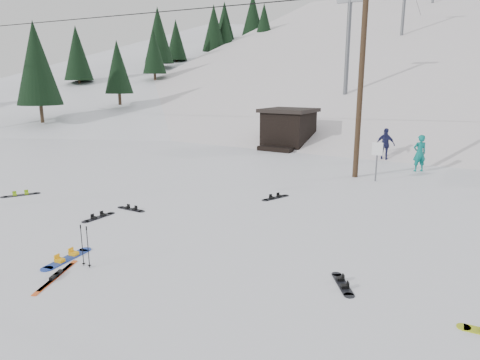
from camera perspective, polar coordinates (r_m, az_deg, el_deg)
The scene contains 19 objects.
ground at distance 11.34m, azimuth -17.82°, elevation -11.66°, with size 200.00×200.00×0.00m, color white.
ski_slope at distance 64.22m, azimuth 23.55°, elevation -3.06°, with size 60.00×75.00×45.00m, color white.
ridge_left at distance 71.80m, azimuth -6.92°, elevation 0.40°, with size 34.00×85.00×38.00m, color white.
treeline_left at distance 62.87m, azimuth -10.36°, elevation 8.64°, with size 20.00×64.00×10.00m, color black, non-canonical shape.
treeline_crest at distance 92.98m, azimuth 27.19°, elevation 8.79°, with size 50.00×6.00×10.00m, color black, non-canonical shape.
utility_pole at distance 21.39m, azimuth 15.82°, elevation 12.74°, with size 2.00×0.26×9.00m.
trail_sign at distance 20.96m, azimuth 17.81°, elevation 3.24°, with size 0.50×0.09×1.85m.
lift_hut at distance 30.57m, azimuth 6.44°, elevation 6.86°, with size 3.40×4.10×2.75m.
lift_tower_near at distance 38.58m, azimuth 14.21°, elevation 17.49°, with size 2.20×0.36×8.00m.
hero_snowboard at distance 12.42m, azimuth -22.07°, elevation -9.64°, with size 0.52×1.66×0.12m.
hero_skis at distance 11.47m, azimuth -23.31°, elevation -11.69°, with size 0.90×1.76×0.10m.
ski_poles at distance 11.60m, azimuth -19.97°, elevation -8.24°, with size 0.30×0.08×1.10m.
board_scatter_a at distance 16.28m, azimuth -14.33°, elevation -3.76°, with size 1.28×0.27×0.09m.
board_scatter_b at distance 15.65m, azimuth -18.33°, elevation -4.70°, with size 0.26×1.37×0.10m.
board_scatter_c at distance 19.91m, azimuth -27.20°, elevation -1.76°, with size 0.86×1.36×0.11m.
board_scatter_d at distance 10.49m, azimuth 13.51°, elevation -13.32°, with size 0.84×1.12×0.09m.
board_scatter_f at distance 17.36m, azimuth 4.75°, elevation -2.34°, with size 0.65×1.34×0.10m.
skier_teal at distance 24.17m, azimuth 22.82°, elevation 3.32°, with size 0.70×0.46×1.92m, color #0B6F67.
skier_navy at distance 26.83m, azimuth 18.83°, elevation 4.52°, with size 1.13×0.47×1.92m, color #1D1F49.
Camera 1 is at (8.05, -6.51, 4.62)m, focal length 32.00 mm.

